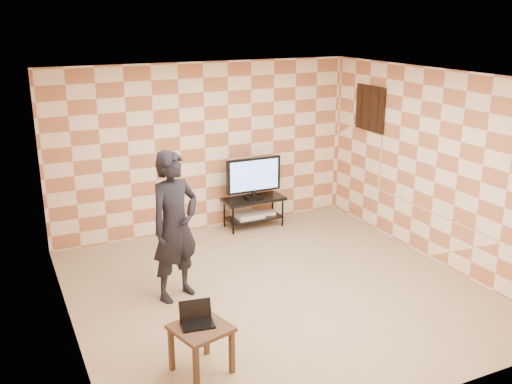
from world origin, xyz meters
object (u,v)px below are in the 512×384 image
Objects in this scene: tv_stand at (254,206)px; person at (175,226)px; tv at (254,176)px; side_table at (201,334)px.

person is at bearing -136.37° from tv_stand.
tv is 4.08m from side_table.
tv reaches higher than side_table.
tv_stand is 1.08× the size of tv.
side_table is 0.33× the size of person.
tv_stand and side_table have the same top height.
tv is at bearing 21.74° from person.
person is (0.27, 1.62, 0.53)m from side_table.
tv is at bearing 57.61° from side_table.
tv_stand is 2.69m from person.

